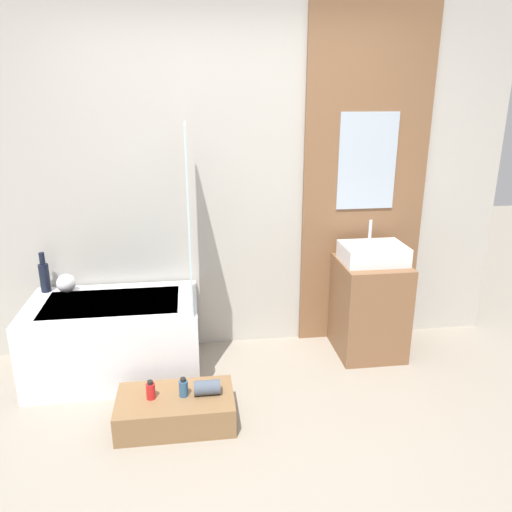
% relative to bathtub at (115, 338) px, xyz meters
% --- Properties ---
extents(ground_plane, '(12.00, 12.00, 0.00)m').
position_rel_bathtub_xyz_m(ground_plane, '(0.91, -1.18, -0.28)').
color(ground_plane, gray).
extents(wall_tiled_back, '(4.20, 0.06, 2.60)m').
position_rel_bathtub_xyz_m(wall_tiled_back, '(0.91, 0.40, 1.02)').
color(wall_tiled_back, '#B7B2A8').
rests_on(wall_tiled_back, ground_plane).
extents(wall_wood_accent, '(0.96, 0.04, 2.60)m').
position_rel_bathtub_xyz_m(wall_wood_accent, '(1.90, 0.35, 1.03)').
color(wall_wood_accent, brown).
rests_on(wall_wood_accent, ground_plane).
extents(bathtub, '(1.17, 0.70, 0.56)m').
position_rel_bathtub_xyz_m(bathtub, '(0.00, 0.00, 0.00)').
color(bathtub, white).
rests_on(bathtub, ground_plane).
extents(glass_shower_screen, '(0.01, 0.55, 1.21)m').
position_rel_bathtub_xyz_m(glass_shower_screen, '(0.56, -0.05, 0.88)').
color(glass_shower_screen, silver).
rests_on(glass_shower_screen, bathtub).
extents(wooden_step_bench, '(0.71, 0.40, 0.19)m').
position_rel_bathtub_xyz_m(wooden_step_bench, '(0.43, -0.65, -0.19)').
color(wooden_step_bench, olive).
rests_on(wooden_step_bench, ground_plane).
extents(vanity_cabinet, '(0.49, 0.52, 0.74)m').
position_rel_bathtub_xyz_m(vanity_cabinet, '(1.90, 0.07, 0.09)').
color(vanity_cabinet, brown).
rests_on(vanity_cabinet, ground_plane).
extents(sink, '(0.46, 0.34, 0.30)m').
position_rel_bathtub_xyz_m(sink, '(1.90, 0.07, 0.53)').
color(sink, white).
rests_on(sink, vanity_cabinet).
extents(vase_tall_dark, '(0.07, 0.07, 0.30)m').
position_rel_bathtub_xyz_m(vase_tall_dark, '(-0.50, 0.27, 0.40)').
color(vase_tall_dark, black).
rests_on(vase_tall_dark, bathtub).
extents(vase_round_light, '(0.14, 0.14, 0.14)m').
position_rel_bathtub_xyz_m(vase_round_light, '(-0.35, 0.23, 0.34)').
color(vase_round_light, white).
rests_on(vase_round_light, bathtub).
extents(bottle_soap_primary, '(0.05, 0.05, 0.12)m').
position_rel_bathtub_xyz_m(bottle_soap_primary, '(0.29, -0.65, -0.04)').
color(bottle_soap_primary, red).
rests_on(bottle_soap_primary, wooden_step_bench).
extents(bottle_soap_secondary, '(0.05, 0.05, 0.12)m').
position_rel_bathtub_xyz_m(bottle_soap_secondary, '(0.48, -0.65, -0.04)').
color(bottle_soap_secondary, '#2D567A').
rests_on(bottle_soap_secondary, wooden_step_bench).
extents(towel_roll, '(0.16, 0.09, 0.09)m').
position_rel_bathtub_xyz_m(towel_roll, '(0.63, -0.65, -0.05)').
color(towel_roll, '#4C5666').
rests_on(towel_roll, wooden_step_bench).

